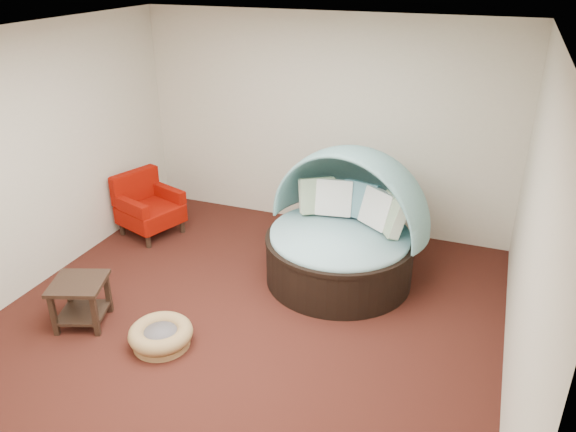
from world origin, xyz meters
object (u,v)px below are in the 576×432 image
(red_armchair, at_px, (148,206))
(side_table, at_px, (80,296))
(canopy_daybed, at_px, (345,221))
(pet_basket, at_px, (161,335))

(red_armchair, relative_size, side_table, 1.37)
(red_armchair, bearing_deg, canopy_daybed, 15.70)
(canopy_daybed, relative_size, pet_basket, 2.95)
(red_armchair, height_order, side_table, red_armchair)
(canopy_daybed, xyz_separation_m, pet_basket, (-1.27, -1.86, -0.60))
(canopy_daybed, bearing_deg, side_table, -127.22)
(canopy_daybed, distance_m, side_table, 2.90)
(canopy_daybed, relative_size, side_table, 3.15)
(canopy_daybed, height_order, side_table, canopy_daybed)
(pet_basket, relative_size, side_table, 1.07)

